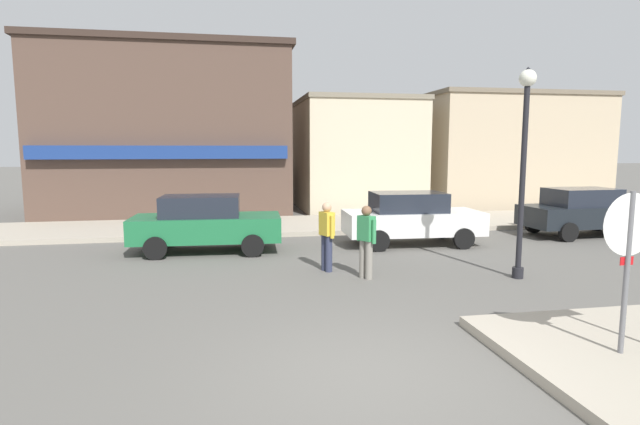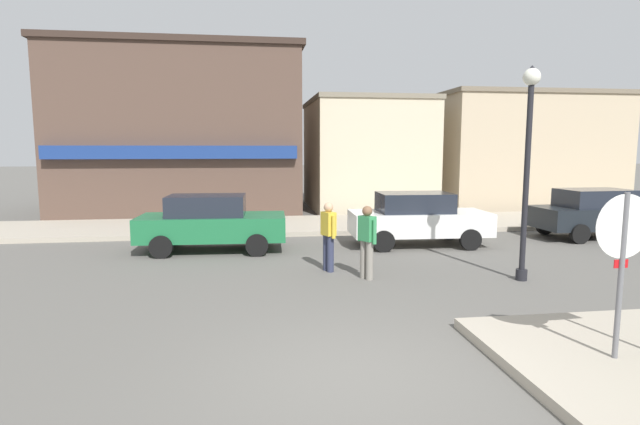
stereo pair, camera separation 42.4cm
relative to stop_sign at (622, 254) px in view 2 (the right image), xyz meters
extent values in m
plane|color=#5B5954|center=(-3.36, 0.24, -1.52)|extent=(160.00, 160.00, 0.00)
cube|color=#A89E8C|center=(-3.36, 12.30, -1.44)|extent=(80.00, 4.00, 0.15)
cylinder|color=slate|center=(0.00, -0.01, -0.37)|extent=(0.07, 0.07, 2.30)
cylinder|color=red|center=(0.00, 0.01, 0.35)|extent=(0.76, 0.05, 0.76)
cylinder|color=white|center=(0.00, 0.00, 0.35)|extent=(0.82, 0.05, 0.82)
cube|color=red|center=(0.00, 0.01, -0.13)|extent=(0.20, 0.02, 0.11)
cylinder|color=black|center=(1.17, 4.27, 0.58)|extent=(0.12, 0.12, 4.20)
cylinder|color=black|center=(1.17, 4.27, -1.40)|extent=(0.24, 0.24, 0.24)
sphere|color=white|center=(1.17, 4.27, 2.79)|extent=(0.36, 0.36, 0.36)
cone|color=black|center=(1.17, 4.27, 2.94)|extent=(0.32, 0.32, 0.18)
cube|color=#1E6B3D|center=(-5.68, 8.41, -0.85)|extent=(4.07, 1.88, 0.66)
cube|color=#1E232D|center=(-5.83, 8.42, -0.24)|extent=(2.14, 1.49, 0.56)
cylinder|color=black|center=(-4.40, 9.21, -1.22)|extent=(0.61, 0.21, 0.60)
cylinder|color=black|center=(-4.48, 7.51, -1.22)|extent=(0.61, 0.21, 0.60)
cylinder|color=black|center=(-6.88, 9.32, -1.22)|extent=(0.61, 0.21, 0.60)
cylinder|color=black|center=(-6.96, 7.62, -1.22)|extent=(0.61, 0.21, 0.60)
cube|color=white|center=(0.27, 8.38, -0.85)|extent=(4.07, 1.87, 0.66)
cube|color=#1E232D|center=(0.12, 8.38, -0.24)|extent=(2.14, 1.48, 0.56)
cylinder|color=black|center=(1.55, 9.17, -1.22)|extent=(0.61, 0.21, 0.60)
cylinder|color=black|center=(1.47, 7.47, -1.22)|extent=(0.61, 0.21, 0.60)
cylinder|color=black|center=(-0.93, 9.28, -1.22)|extent=(0.61, 0.21, 0.60)
cylinder|color=black|center=(-1.01, 7.58, -1.22)|extent=(0.61, 0.21, 0.60)
cube|color=black|center=(6.35, 8.81, -0.85)|extent=(4.05, 1.81, 0.66)
cube|color=#1E232D|center=(6.20, 8.80, -0.24)|extent=(2.12, 1.45, 0.56)
cylinder|color=black|center=(7.56, 9.69, -1.22)|extent=(0.60, 0.20, 0.60)
cylinder|color=black|center=(5.09, 9.62, -1.22)|extent=(0.60, 0.20, 0.60)
cylinder|color=black|center=(5.13, 7.92, -1.22)|extent=(0.60, 0.20, 0.60)
cylinder|color=gray|center=(-2.18, 4.92, -1.09)|extent=(0.16, 0.16, 0.85)
cylinder|color=gray|center=(-2.09, 4.77, -1.09)|extent=(0.16, 0.16, 0.85)
cube|color=#338C51|center=(-2.14, 4.85, -0.40)|extent=(0.37, 0.42, 0.54)
sphere|color=brown|center=(-2.14, 4.85, -0.02)|extent=(0.22, 0.22, 0.22)
cylinder|color=#338C51|center=(-2.26, 5.04, -0.45)|extent=(0.12, 0.12, 0.52)
cylinder|color=#338C51|center=(-2.02, 4.65, -0.45)|extent=(0.12, 0.12, 0.52)
cylinder|color=#2D334C|center=(-2.82, 5.57, -1.09)|extent=(0.16, 0.16, 0.85)
cylinder|color=#2D334C|center=(-2.89, 5.74, -1.09)|extent=(0.16, 0.16, 0.85)
cube|color=gold|center=(-2.86, 5.65, -0.40)|extent=(0.34, 0.42, 0.54)
sphere|color=tan|center=(-2.86, 5.65, -0.02)|extent=(0.22, 0.22, 0.22)
cylinder|color=gold|center=(-2.77, 5.44, -0.45)|extent=(0.12, 0.12, 0.52)
cylinder|color=gold|center=(-2.94, 5.87, -0.45)|extent=(0.12, 0.12, 0.52)
cube|color=brown|center=(-7.51, 18.12, 1.90)|extent=(9.95, 7.65, 6.83)
cube|color=navy|center=(-7.51, 14.15, 1.18)|extent=(9.45, 0.40, 0.50)
cube|color=#352721|center=(-7.51, 18.12, 5.44)|extent=(10.25, 7.88, 0.24)
cube|color=beige|center=(0.89, 17.92, 0.94)|extent=(5.29, 6.14, 4.92)
cube|color=gray|center=(0.89, 17.92, 3.50)|extent=(5.40, 6.27, 0.20)
cube|color=tan|center=(8.55, 18.57, 1.11)|extent=(8.41, 7.33, 5.26)
cube|color=#716452|center=(8.55, 18.57, 3.84)|extent=(8.57, 7.48, 0.20)
camera|label=1|loc=(-5.06, -5.51, 1.32)|focal=28.00mm
camera|label=2|loc=(-4.64, -5.57, 1.32)|focal=28.00mm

